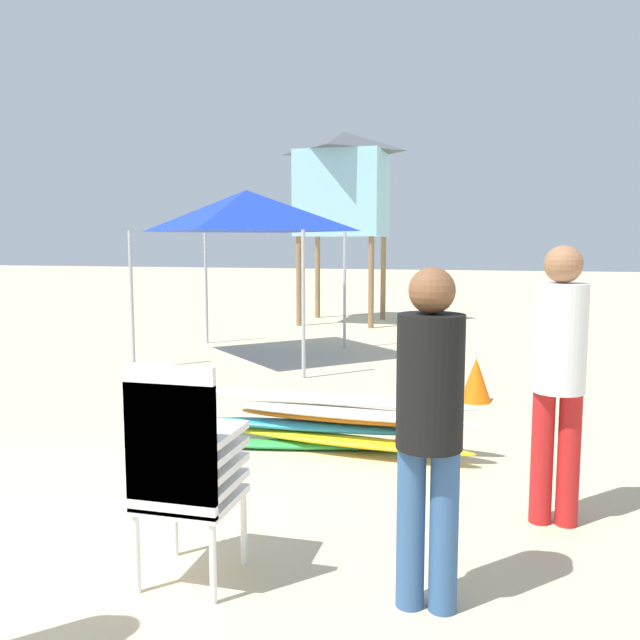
{
  "coord_description": "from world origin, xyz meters",
  "views": [
    {
      "loc": [
        2.9,
        -2.6,
        1.8
      ],
      "look_at": [
        1.21,
        3.92,
        1.0
      ],
      "focal_mm": 37.28,
      "sensor_mm": 36.0,
      "label": 1
    }
  ],
  "objects_px": {
    "lifeguard_tower": "(343,184)",
    "popup_canopy": "(246,211)",
    "traffic_cone_near": "(476,380)",
    "lifeguard_near_center": "(559,366)",
    "stacked_plastic_chairs": "(182,458)",
    "surfboard_pile": "(336,422)",
    "lifeguard_near_left": "(429,417)"
  },
  "relations": [
    {
      "from": "stacked_plastic_chairs",
      "to": "lifeguard_tower",
      "type": "distance_m",
      "value": 11.71
    },
    {
      "from": "stacked_plastic_chairs",
      "to": "traffic_cone_near",
      "type": "height_order",
      "value": "stacked_plastic_chairs"
    },
    {
      "from": "surfboard_pile",
      "to": "lifeguard_tower",
      "type": "bearing_deg",
      "value": 102.3
    },
    {
      "from": "surfboard_pile",
      "to": "popup_canopy",
      "type": "xyz_separation_m",
      "value": [
        -2.37,
        4.13,
        2.0
      ]
    },
    {
      "from": "surfboard_pile",
      "to": "traffic_cone_near",
      "type": "distance_m",
      "value": 2.39
    },
    {
      "from": "stacked_plastic_chairs",
      "to": "traffic_cone_near",
      "type": "relative_size",
      "value": 2.39
    },
    {
      "from": "lifeguard_near_left",
      "to": "lifeguard_tower",
      "type": "distance_m",
      "value": 11.79
    },
    {
      "from": "traffic_cone_near",
      "to": "lifeguard_near_center",
      "type": "bearing_deg",
      "value": -80.03
    },
    {
      "from": "stacked_plastic_chairs",
      "to": "surfboard_pile",
      "type": "xyz_separation_m",
      "value": [
        0.25,
        2.42,
        -0.45
      ]
    },
    {
      "from": "lifeguard_near_center",
      "to": "traffic_cone_near",
      "type": "distance_m",
      "value": 3.36
    },
    {
      "from": "popup_canopy",
      "to": "surfboard_pile",
      "type": "bearing_deg",
      "value": -60.14
    },
    {
      "from": "stacked_plastic_chairs",
      "to": "traffic_cone_near",
      "type": "xyz_separation_m",
      "value": [
        1.36,
        4.53,
        -0.45
      ]
    },
    {
      "from": "surfboard_pile",
      "to": "lifeguard_near_left",
      "type": "bearing_deg",
      "value": -66.72
    },
    {
      "from": "surfboard_pile",
      "to": "lifeguard_near_left",
      "type": "height_order",
      "value": "lifeguard_near_left"
    },
    {
      "from": "lifeguard_near_left",
      "to": "popup_canopy",
      "type": "distance_m",
      "value": 7.37
    },
    {
      "from": "traffic_cone_near",
      "to": "lifeguard_tower",
      "type": "bearing_deg",
      "value": 114.21
    },
    {
      "from": "lifeguard_near_center",
      "to": "lifeguard_tower",
      "type": "xyz_separation_m",
      "value": [
        -3.63,
        10.03,
        2.01
      ]
    },
    {
      "from": "stacked_plastic_chairs",
      "to": "lifeguard_near_center",
      "type": "height_order",
      "value": "lifeguard_near_center"
    },
    {
      "from": "stacked_plastic_chairs",
      "to": "lifeguard_tower",
      "type": "height_order",
      "value": "lifeguard_tower"
    },
    {
      "from": "lifeguard_tower",
      "to": "popup_canopy",
      "type": "bearing_deg",
      "value": -95.02
    },
    {
      "from": "lifeguard_near_center",
      "to": "traffic_cone_near",
      "type": "height_order",
      "value": "lifeguard_near_center"
    },
    {
      "from": "popup_canopy",
      "to": "traffic_cone_near",
      "type": "xyz_separation_m",
      "value": [
        3.49,
        -2.01,
        -2.0
      ]
    },
    {
      "from": "surfboard_pile",
      "to": "popup_canopy",
      "type": "bearing_deg",
      "value": 119.86
    },
    {
      "from": "lifeguard_near_left",
      "to": "traffic_cone_near",
      "type": "height_order",
      "value": "lifeguard_near_left"
    },
    {
      "from": "lifeguard_near_center",
      "to": "popup_canopy",
      "type": "relative_size",
      "value": 0.69
    },
    {
      "from": "lifeguard_near_center",
      "to": "surfboard_pile",
      "type": "bearing_deg",
      "value": 146.76
    },
    {
      "from": "lifeguard_near_left",
      "to": "popup_canopy",
      "type": "bearing_deg",
      "value": 117.59
    },
    {
      "from": "popup_canopy",
      "to": "lifeguard_tower",
      "type": "xyz_separation_m",
      "value": [
        0.42,
        4.8,
        0.78
      ]
    },
    {
      "from": "popup_canopy",
      "to": "traffic_cone_near",
      "type": "distance_m",
      "value": 4.49
    },
    {
      "from": "traffic_cone_near",
      "to": "popup_canopy",
      "type": "bearing_deg",
      "value": 150.01
    },
    {
      "from": "surfboard_pile",
      "to": "lifeguard_near_center",
      "type": "distance_m",
      "value": 2.16
    },
    {
      "from": "surfboard_pile",
      "to": "lifeguard_near_left",
      "type": "xyz_separation_m",
      "value": [
        0.99,
        -2.3,
        0.71
      ]
    }
  ]
}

